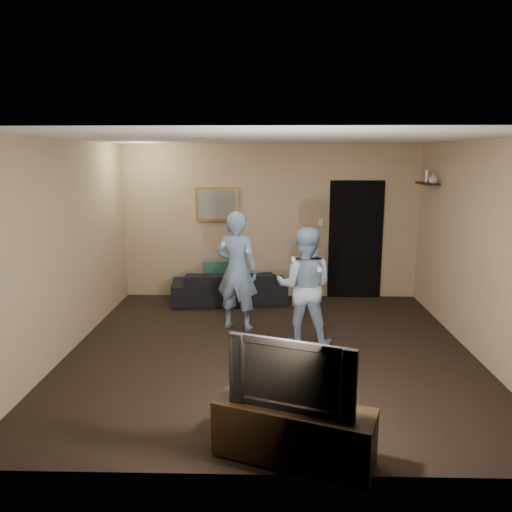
{
  "coord_description": "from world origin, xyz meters",
  "views": [
    {
      "loc": [
        -0.03,
        -5.92,
        2.4
      ],
      "look_at": [
        -0.18,
        0.3,
        1.15
      ],
      "focal_mm": 35.0,
      "sensor_mm": 36.0,
      "label": 1
    }
  ],
  "objects_px": {
    "sofa": "(229,287)",
    "wii_player_left": "(237,271)",
    "television": "(295,372)",
    "tv_console": "(294,432)",
    "wii_player_right": "(305,286)"
  },
  "relations": [
    {
      "from": "sofa",
      "to": "television",
      "type": "distance_m",
      "value": 4.48
    },
    {
      "from": "tv_console",
      "to": "wii_player_right",
      "type": "height_order",
      "value": "wii_player_right"
    },
    {
      "from": "sofa",
      "to": "wii_player_left",
      "type": "xyz_separation_m",
      "value": [
        0.21,
        -1.24,
        0.56
      ]
    },
    {
      "from": "tv_console",
      "to": "wii_player_right",
      "type": "relative_size",
      "value": 0.83
    },
    {
      "from": "sofa",
      "to": "wii_player_left",
      "type": "height_order",
      "value": "wii_player_left"
    },
    {
      "from": "tv_console",
      "to": "wii_player_left",
      "type": "relative_size",
      "value": 0.76
    },
    {
      "from": "television",
      "to": "wii_player_left",
      "type": "relative_size",
      "value": 0.6
    },
    {
      "from": "television",
      "to": "wii_player_right",
      "type": "xyz_separation_m",
      "value": [
        0.26,
        2.57,
        0.0
      ]
    },
    {
      "from": "sofa",
      "to": "tv_console",
      "type": "distance_m",
      "value": 4.46
    },
    {
      "from": "sofa",
      "to": "television",
      "type": "height_order",
      "value": "television"
    },
    {
      "from": "tv_console",
      "to": "wii_player_right",
      "type": "xyz_separation_m",
      "value": [
        0.26,
        2.57,
        0.52
      ]
    },
    {
      "from": "television",
      "to": "wii_player_left",
      "type": "height_order",
      "value": "wii_player_left"
    },
    {
      "from": "tv_console",
      "to": "wii_player_left",
      "type": "bearing_deg",
      "value": 121.73
    },
    {
      "from": "tv_console",
      "to": "wii_player_right",
      "type": "bearing_deg",
      "value": 104.45
    },
    {
      "from": "television",
      "to": "wii_player_right",
      "type": "distance_m",
      "value": 2.58
    }
  ]
}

